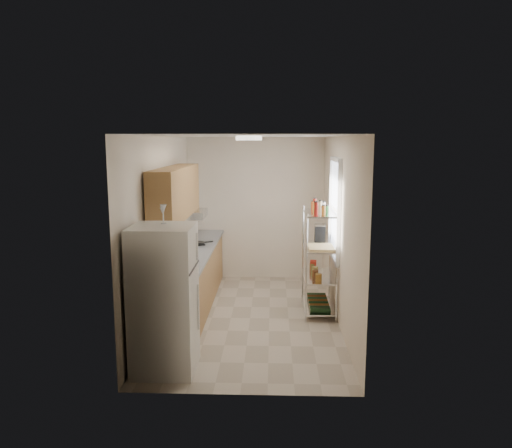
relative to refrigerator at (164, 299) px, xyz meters
The scene contains 16 objects.
room 1.93m from the refrigerator, 62.20° to the left, with size 2.52×4.42×2.62m.
counter_run 2.12m from the refrigerator, 91.34° to the left, with size 0.63×3.51×0.90m.
upper_cabinets 2.02m from the refrigerator, 96.03° to the left, with size 0.33×2.20×0.72m, color #A07244.
range_hood 2.62m from the refrigerator, 92.92° to the left, with size 0.50×0.60×0.12m, color #B7BABC.
window 2.99m from the refrigerator, 43.67° to the left, with size 0.06×1.00×1.46m, color white.
bakers_rack 2.72m from the refrigerator, 46.06° to the left, with size 0.45×0.90×1.73m.
ceiling_dome 2.38m from the refrigerator, 57.20° to the left, with size 0.34×0.34×0.06m, color white.
refrigerator is the anchor object (origin of this frame).
wine_glass_a 0.92m from the refrigerator, 96.75° to the left, with size 0.06×0.06×0.18m, color silver, non-canonical shape.
wine_glass_b 0.93m from the refrigerator, 93.38° to the left, with size 0.08×0.08×0.21m, color silver, non-canonical shape.
rice_cooker 1.74m from the refrigerator, 93.92° to the left, with size 0.29×0.29×0.23m, color white.
frying_pan_large 2.41m from the refrigerator, 93.71° to the left, with size 0.26×0.26×0.04m, color black.
frying_pan_small 2.51m from the refrigerator, 89.99° to the left, with size 0.21×0.21×0.04m, color black.
cutting_board 2.60m from the refrigerator, 43.46° to the left, with size 0.36×0.47×0.03m, color tan.
espresso_machine 2.97m from the refrigerator, 49.72° to the left, with size 0.16×0.24×0.27m, color black.
storage_bag 2.92m from the refrigerator, 51.44° to the left, with size 0.09×0.13×0.15m, color red.
Camera 1 is at (0.32, -6.88, 2.54)m, focal length 35.00 mm.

